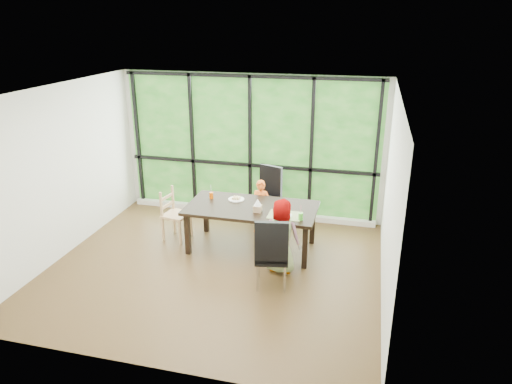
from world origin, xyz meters
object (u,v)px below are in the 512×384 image
at_px(dining_table, 252,228).
at_px(orange_cup, 211,195).
at_px(chair_window_leather, 265,196).
at_px(green_cup, 301,217).
at_px(plate_near, 285,215).
at_px(chair_end_beech, 176,215).
at_px(plate_far, 236,199).
at_px(child_older, 282,236).
at_px(child_toddler, 261,207).
at_px(chair_interior_leather, 272,251).
at_px(tissue_box, 258,209).

relative_size(dining_table, orange_cup, 20.01).
bearing_deg(chair_window_leather, dining_table, -70.03).
distance_m(dining_table, green_cup, 1.01).
xyz_separation_m(plate_near, green_cup, (0.27, -0.10, 0.05)).
height_order(chair_end_beech, plate_far, chair_end_beech).
bearing_deg(orange_cup, child_older, -30.05).
height_order(chair_end_beech, child_toddler, child_toddler).
bearing_deg(child_older, plate_near, -80.35).
bearing_deg(dining_table, chair_end_beech, 178.38).
xyz_separation_m(chair_interior_leather, chair_end_beech, (-1.91, 1.07, -0.09)).
bearing_deg(tissue_box, plate_near, -7.21).
height_order(chair_interior_leather, orange_cup, chair_interior_leather).
height_order(dining_table, plate_near, plate_near).
bearing_deg(tissue_box, orange_cup, 157.57).
relative_size(plate_far, green_cup, 2.38).
relative_size(chair_interior_leather, chair_end_beech, 1.20).
relative_size(chair_interior_leather, tissue_box, 8.73).
xyz_separation_m(child_toddler, plate_near, (0.59, -0.88, 0.27)).
distance_m(chair_interior_leather, chair_end_beech, 2.19).
xyz_separation_m(chair_interior_leather, child_toddler, (-0.56, 1.68, -0.05)).
xyz_separation_m(chair_end_beech, tissue_box, (1.49, -0.22, 0.35)).
xyz_separation_m(child_older, orange_cup, (-1.38, 0.80, 0.23)).
height_order(chair_interior_leather, child_toddler, chair_interior_leather).
height_order(chair_window_leather, chair_interior_leather, same).
xyz_separation_m(dining_table, plate_near, (0.59, -0.23, 0.38)).
bearing_deg(dining_table, orange_cup, 165.63).
xyz_separation_m(chair_end_beech, orange_cup, (0.59, 0.16, 0.35)).
bearing_deg(chair_interior_leather, dining_table, -71.99).
bearing_deg(chair_window_leather, tissue_box, -63.27).
xyz_separation_m(chair_window_leather, child_toddler, (0.01, -0.39, -0.05)).
distance_m(chair_interior_leather, plate_far, 1.56).
height_order(chair_window_leather, tissue_box, chair_window_leather).
relative_size(orange_cup, tissue_box, 0.85).
relative_size(child_older, plate_near, 4.98).
relative_size(dining_table, child_older, 1.83).
bearing_deg(chair_window_leather, child_older, -49.50).
bearing_deg(chair_end_beech, plate_far, -70.22).
bearing_deg(plate_far, child_toddler, 51.80).
bearing_deg(chair_interior_leather, chair_end_beech, -39.88).
bearing_deg(chair_end_beech, green_cup, -90.50).
bearing_deg(chair_interior_leather, orange_cup, -53.54).
bearing_deg(green_cup, tissue_box, 167.86).
distance_m(dining_table, child_toddler, 0.66).
distance_m(chair_window_leather, child_toddler, 0.39).
bearing_deg(orange_cup, chair_window_leather, 48.64).
bearing_deg(child_older, plate_far, -36.98).
distance_m(dining_table, plate_near, 0.74).
xyz_separation_m(chair_end_beech, child_toddler, (1.35, 0.61, 0.04)).
height_order(dining_table, tissue_box, tissue_box).
distance_m(chair_end_beech, child_toddler, 1.48).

